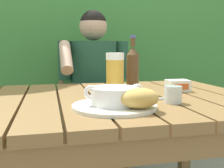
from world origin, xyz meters
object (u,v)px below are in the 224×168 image
at_px(soup_bowl, 114,95).
at_px(bread_roll, 139,98).
at_px(serving_plate, 114,106).
at_px(water_glass_small, 173,95).
at_px(beer_glass, 115,75).
at_px(table_knife, 144,100).
at_px(person_eating, 94,84).
at_px(chair_near_diner, 91,110).
at_px(beer_bottle, 133,69).
at_px(butter_tub, 178,86).

xyz_separation_m(soup_bowl, bread_roll, (0.07, -0.08, 0.00)).
xyz_separation_m(serving_plate, water_glass_small, (0.24, 0.03, 0.03)).
relative_size(soup_bowl, beer_glass, 1.14).
distance_m(bread_roll, table_knife, 0.18).
relative_size(serving_plate, water_glass_small, 4.48).
xyz_separation_m(person_eating, table_knife, (0.06, -0.83, 0.05)).
bearing_deg(serving_plate, water_glass_small, 7.07).
bearing_deg(bread_roll, table_knife, 64.77).
distance_m(chair_near_diner, table_knife, 1.07).
bearing_deg(beer_glass, beer_bottle, 35.19).
distance_m(beer_bottle, water_glass_small, 0.28).
height_order(chair_near_diner, table_knife, chair_near_diner).
height_order(person_eating, serving_plate, person_eating).
bearing_deg(soup_bowl, serving_plate, 180.00).
bearing_deg(beer_bottle, soup_bowl, -118.76).
distance_m(person_eating, butter_tub, 0.70).
xyz_separation_m(person_eating, serving_plate, (-0.08, -0.91, 0.05)).
bearing_deg(water_glass_small, bread_roll, -148.25).
height_order(beer_glass, water_glass_small, beer_glass).
bearing_deg(table_knife, butter_tub, 38.96).
bearing_deg(table_knife, beer_bottle, 86.33).
bearing_deg(beer_glass, person_eating, 87.83).
xyz_separation_m(soup_bowl, beer_glass, (0.05, 0.21, 0.05)).
distance_m(serving_plate, table_knife, 0.17).
height_order(beer_glass, beer_bottle, beer_bottle).
distance_m(bread_roll, beer_bottle, 0.37).
height_order(beer_bottle, table_knife, beer_bottle).
relative_size(soup_bowl, butter_tub, 2.06).
xyz_separation_m(bread_roll, beer_bottle, (0.09, 0.36, 0.07)).
bearing_deg(butter_tub, serving_plate, -143.69).
height_order(bread_roll, beer_glass, beer_glass).
relative_size(chair_near_diner, serving_plate, 3.47).
height_order(serving_plate, butter_tub, butter_tub).
bearing_deg(table_knife, chair_near_diner, 93.20).
distance_m(chair_near_diner, butter_tub, 0.94).
height_order(serving_plate, beer_bottle, beer_bottle).
relative_size(bread_roll, beer_glass, 0.71).
relative_size(bread_roll, water_glass_small, 2.00).
bearing_deg(person_eating, table_knife, -85.81).
distance_m(water_glass_small, butter_tub, 0.29).
xyz_separation_m(person_eating, bread_roll, (-0.02, -0.99, 0.09)).
bearing_deg(beer_glass, bread_roll, -87.83).
relative_size(bread_roll, table_knife, 0.78).
xyz_separation_m(bread_roll, water_glass_small, (0.17, 0.11, -0.01)).
bearing_deg(serving_plate, person_eating, 84.93).
xyz_separation_m(serving_plate, butter_tub, (0.38, 0.28, 0.02)).
height_order(soup_bowl, beer_bottle, beer_bottle).
distance_m(chair_near_diner, water_glass_small, 1.14).
xyz_separation_m(water_glass_small, table_knife, (-0.09, 0.06, -0.03)).
xyz_separation_m(beer_glass, water_glass_small, (0.18, -0.18, -0.06)).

